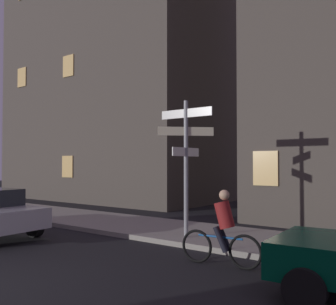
{
  "coord_description": "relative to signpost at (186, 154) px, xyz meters",
  "views": [
    {
      "loc": [
        6.61,
        -2.88,
        2.16
      ],
      "look_at": [
        0.18,
        5.58,
        2.47
      ],
      "focal_mm": 40.56,
      "sensor_mm": 36.0,
      "label": 1
    }
  ],
  "objects": [
    {
      "name": "sidewalk_kerb",
      "position": [
        -0.65,
        0.9,
        -2.35
      ],
      "size": [
        40.0,
        3.16,
        0.14
      ],
      "primitive_type": "cube",
      "color": "gray",
      "rests_on": "ground_plane"
    },
    {
      "name": "signpost",
      "position": [
        0.0,
        0.0,
        0.0
      ],
      "size": [
        1.68,
        1.26,
        3.77
      ],
      "color": "gray",
      "rests_on": "sidewalk_kerb"
    },
    {
      "name": "cyclist",
      "position": [
        2.01,
        -1.59,
        -1.67
      ],
      "size": [
        1.82,
        0.36,
        1.61
      ],
      "color": "black",
      "rests_on": "ground_plane"
    },
    {
      "name": "building_left_block",
      "position": [
        -11.23,
        8.95,
        7.53
      ],
      "size": [
        13.87,
        8.45,
        19.91
      ],
      "color": "#4C443D",
      "rests_on": "ground_plane"
    }
  ]
}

